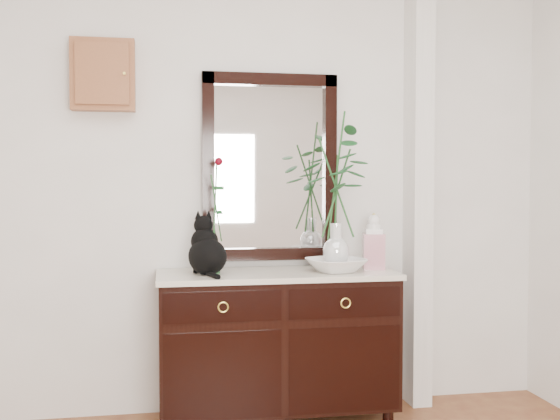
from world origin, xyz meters
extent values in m
cube|color=white|center=(0.00, 1.98, 1.35)|extent=(3.60, 0.04, 2.70)
cube|color=white|center=(1.00, 1.90, 1.35)|extent=(0.12, 0.20, 2.70)
cube|color=black|center=(0.10, 1.73, 0.46)|extent=(1.30, 0.50, 0.82)
cube|color=beige|center=(0.10, 1.73, 0.83)|extent=(1.33, 0.52, 0.03)
cube|color=black|center=(0.10, 1.97, 1.44)|extent=(0.80, 0.06, 1.10)
cube|color=white|center=(0.10, 1.98, 1.44)|extent=(0.66, 0.01, 0.96)
cube|color=brown|center=(-0.85, 1.94, 1.95)|extent=(0.35, 0.10, 0.40)
imported|color=silver|center=(0.42, 1.66, 0.89)|extent=(0.39, 0.39, 0.08)
camera|label=1|loc=(-0.52, -1.86, 1.34)|focal=42.00mm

